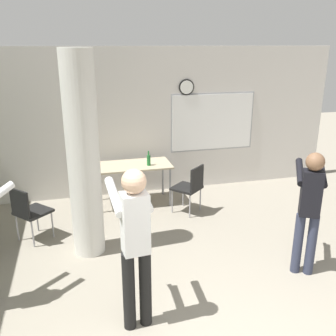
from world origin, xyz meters
name	(u,v)px	position (x,y,z in m)	size (l,w,h in m)	color
wall_back	(138,123)	(0.03, 5.06, 1.40)	(8.00, 0.15, 2.80)	silver
support_pillar	(83,158)	(-1.08, 2.94, 1.40)	(0.43, 0.43, 2.80)	silver
folding_table	(130,168)	(-0.24, 4.47, 0.70)	(1.47, 0.69, 0.76)	tan
bottle_on_table	(149,160)	(0.08, 4.35, 0.86)	(0.07, 0.07, 0.27)	#1E6B2D
chair_table_right	(190,185)	(0.70, 3.81, 0.51)	(0.62, 0.62, 0.87)	black
chair_near_pillar	(29,210)	(-1.91, 3.44, 0.51)	(0.62, 0.62, 0.87)	black
person_playing_side	(309,204)	(1.58, 1.74, 0.96)	(0.55, 0.68, 1.62)	#2D3347
person_playing_front	(135,237)	(-0.67, 1.31, 1.03)	(0.43, 0.67, 1.75)	black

